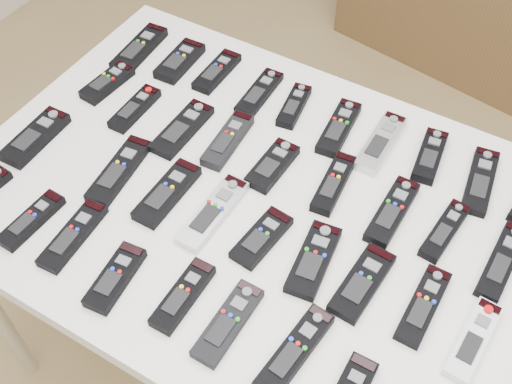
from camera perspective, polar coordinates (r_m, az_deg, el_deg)
The scene contains 34 objects.
table at distance 1.41m, azimuth 0.00°, elevation -2.00°, with size 1.25×0.88×0.78m.
remote_0 at distance 1.73m, azimuth -10.33°, elevation 12.42°, with size 0.06×0.19×0.02m, color black.
remote_1 at distance 1.68m, azimuth -6.79°, elevation 11.49°, with size 0.06×0.15×0.02m, color black.
remote_2 at distance 1.64m, azimuth -3.49°, elevation 10.65°, with size 0.05×0.16×0.02m, color black.
remote_3 at distance 1.58m, azimuth 0.30°, elevation 8.81°, with size 0.05×0.17×0.02m, color black.
remote_4 at distance 1.54m, azimuth 3.40°, elevation 7.65°, with size 0.04×0.14×0.02m, color black.
remote_5 at distance 1.50m, azimuth 7.37°, elevation 5.68°, with size 0.05×0.17×0.02m, color black.
remote_6 at distance 1.48m, azimuth 11.01°, elevation 4.31°, with size 0.05×0.19×0.02m, color #B7B7BC.
remote_7 at distance 1.48m, azimuth 15.19°, elevation 3.11°, with size 0.05×0.15×0.02m, color black.
remote_8 at distance 1.46m, azimuth 19.31°, elevation 0.91°, with size 0.05×0.18×0.02m, color black.
remote_10 at distance 1.64m, azimuth -13.07°, elevation 9.46°, with size 0.05×0.15×0.02m, color black.
remote_11 at distance 1.56m, azimuth -10.71°, elevation 7.31°, with size 0.05×0.15×0.02m, color black.
remote_12 at distance 1.50m, azimuth -6.57°, elevation 5.60°, with size 0.06×0.18×0.02m, color black.
remote_13 at distance 1.46m, azimuth -2.53°, elevation 4.63°, with size 0.05×0.17×0.02m, color black.
remote_14 at distance 1.41m, azimuth 1.46°, elevation 2.37°, with size 0.06×0.15×0.02m, color black.
remote_15 at distance 1.38m, azimuth 6.90°, elevation 0.77°, with size 0.05×0.17×0.02m, color black.
remote_16 at distance 1.36m, azimuth 12.00°, elevation -1.72°, with size 0.05×0.18×0.02m, color black.
remote_17 at distance 1.35m, azimuth 16.42°, elevation -3.32°, with size 0.04×0.16×0.02m, color black.
remote_18 at distance 1.35m, azimuth 21.01°, elevation -5.77°, with size 0.05×0.19×0.02m, color black.
remote_19 at distance 1.55m, azimuth -19.02°, elevation 4.65°, with size 0.06×0.18×0.02m, color black.
remote_20 at distance 1.43m, azimuth -12.05°, elevation 1.89°, with size 0.06×0.20×0.02m, color black.
remote_21 at distance 1.37m, azimuth -7.90°, elevation -0.07°, with size 0.06×0.18×0.02m, color black.
remote_22 at distance 1.33m, azimuth -3.85°, elevation -1.81°, with size 0.05×0.20×0.02m, color #B7B7BC.
remote_23 at distance 1.29m, azimuth 0.51°, elevation -4.08°, with size 0.06×0.15×0.02m, color black.
remote_24 at distance 1.26m, azimuth 5.14°, elevation -6.01°, with size 0.06×0.17×0.02m, color black.
remote_25 at distance 1.25m, azimuth 9.42°, elevation -7.95°, with size 0.06×0.17×0.02m, color black.
remote_26 at distance 1.25m, azimuth 14.65°, elevation -9.74°, with size 0.05×0.17×0.02m, color black.
remote_27 at distance 1.24m, azimuth 18.74°, elevation -12.37°, with size 0.05×0.17×0.02m, color silver.
remote_29 at distance 1.39m, azimuth -19.33°, elevation -2.37°, with size 0.04×0.15×0.02m, color black.
remote_30 at distance 1.34m, azimuth -15.95°, elevation -3.72°, with size 0.05×0.18×0.02m, color black.
remote_31 at distance 1.26m, azimuth -12.41°, elevation -7.43°, with size 0.05×0.15×0.02m, color black.
remote_32 at distance 1.22m, azimuth -6.51°, elevation -9.13°, with size 0.05×0.16×0.02m, color black.
remote_33 at distance 1.19m, azimuth -2.50°, elevation -11.52°, with size 0.05×0.17×0.02m, color black.
remote_34 at distance 1.17m, azimuth 3.44°, elevation -13.95°, with size 0.05×0.19×0.02m, color black.
Camera 1 is at (0.35, -0.62, 1.84)m, focal length 45.00 mm.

